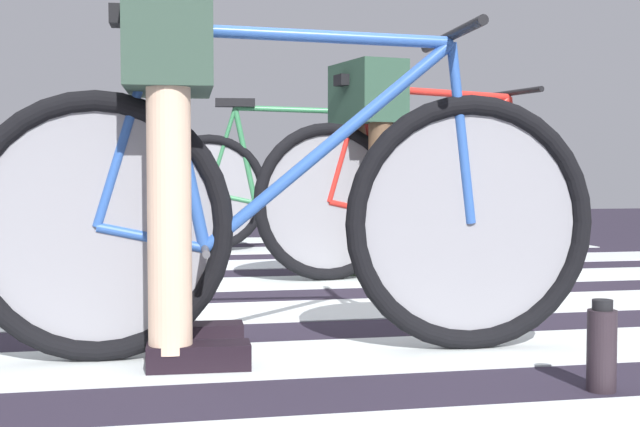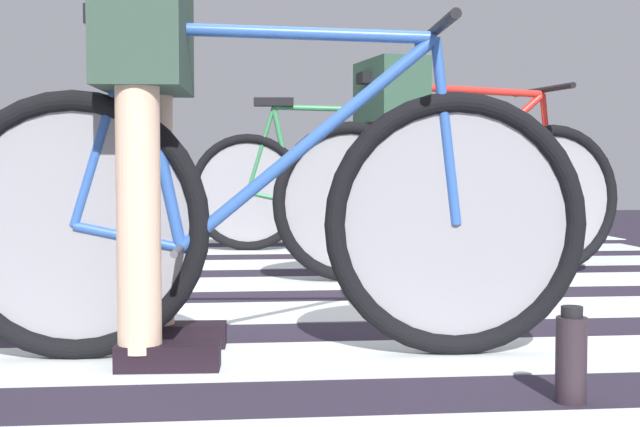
{
  "view_description": "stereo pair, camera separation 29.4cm",
  "coord_description": "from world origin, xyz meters",
  "px_view_note": "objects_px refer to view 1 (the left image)",
  "views": [
    {
      "loc": [
        -0.36,
        -2.94,
        0.53
      ],
      "look_at": [
        0.23,
        -0.04,
        0.38
      ],
      "focal_mm": 48.86,
      "sensor_mm": 36.0,
      "label": 1
    },
    {
      "loc": [
        -0.07,
        -2.94,
        0.53
      ],
      "look_at": [
        0.23,
        -0.04,
        0.38
      ],
      "focal_mm": 48.86,
      "sensor_mm": 36.0,
      "label": 2
    }
  ],
  "objects_px": {
    "cyclist_1_of_3": "(171,119)",
    "cyclist_2_of_3": "(368,139)",
    "bicycle_1_of_3": "(288,215)",
    "bicycle_3_of_3": "(292,188)",
    "bicycle_2_of_3": "(427,195)",
    "water_bottle": "(602,348)"
  },
  "relations": [
    {
      "from": "cyclist_1_of_3",
      "to": "cyclist_2_of_3",
      "type": "distance_m",
      "value": 1.8
    },
    {
      "from": "bicycle_1_of_3",
      "to": "bicycle_3_of_3",
      "type": "relative_size",
      "value": 1.0
    },
    {
      "from": "cyclist_1_of_3",
      "to": "bicycle_2_of_3",
      "type": "height_order",
      "value": "cyclist_1_of_3"
    },
    {
      "from": "bicycle_1_of_3",
      "to": "bicycle_3_of_3",
      "type": "distance_m",
      "value": 3.01
    },
    {
      "from": "bicycle_2_of_3",
      "to": "cyclist_2_of_3",
      "type": "bearing_deg",
      "value": -180.0
    },
    {
      "from": "cyclist_1_of_3",
      "to": "water_bottle",
      "type": "bearing_deg",
      "value": -26.34
    },
    {
      "from": "bicycle_2_of_3",
      "to": "bicycle_3_of_3",
      "type": "xyz_separation_m",
      "value": [
        -0.42,
        1.35,
        0.0
      ]
    },
    {
      "from": "cyclist_1_of_3",
      "to": "bicycle_3_of_3",
      "type": "xyz_separation_m",
      "value": [
        0.82,
        2.95,
        -0.26
      ]
    },
    {
      "from": "bicycle_3_of_3",
      "to": "water_bottle",
      "type": "relative_size",
      "value": 8.2
    },
    {
      "from": "bicycle_2_of_3",
      "to": "water_bottle",
      "type": "relative_size",
      "value": 8.11
    },
    {
      "from": "cyclist_2_of_3",
      "to": "cyclist_1_of_3",
      "type": "bearing_deg",
      "value": -132.16
    },
    {
      "from": "cyclist_2_of_3",
      "to": "water_bottle",
      "type": "height_order",
      "value": "cyclist_2_of_3"
    },
    {
      "from": "bicycle_2_of_3",
      "to": "cyclist_2_of_3",
      "type": "relative_size",
      "value": 1.73
    },
    {
      "from": "bicycle_2_of_3",
      "to": "bicycle_3_of_3",
      "type": "relative_size",
      "value": 0.99
    },
    {
      "from": "cyclist_1_of_3",
      "to": "bicycle_3_of_3",
      "type": "height_order",
      "value": "cyclist_1_of_3"
    },
    {
      "from": "bicycle_3_of_3",
      "to": "water_bottle",
      "type": "bearing_deg",
      "value": -82.97
    },
    {
      "from": "cyclist_2_of_3",
      "to": "water_bottle",
      "type": "xyz_separation_m",
      "value": [
        0.01,
        -2.07,
        -0.54
      ]
    },
    {
      "from": "cyclist_1_of_3",
      "to": "bicycle_2_of_3",
      "type": "bearing_deg",
      "value": 54.73
    },
    {
      "from": "water_bottle",
      "to": "bicycle_2_of_3",
      "type": "bearing_deg",
      "value": 82.2
    },
    {
      "from": "bicycle_1_of_3",
      "to": "cyclist_2_of_3",
      "type": "distance_m",
      "value": 1.69
    },
    {
      "from": "bicycle_2_of_3",
      "to": "bicycle_3_of_3",
      "type": "distance_m",
      "value": 1.42
    },
    {
      "from": "bicycle_1_of_3",
      "to": "bicycle_3_of_3",
      "type": "bearing_deg",
      "value": 82.85
    }
  ]
}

